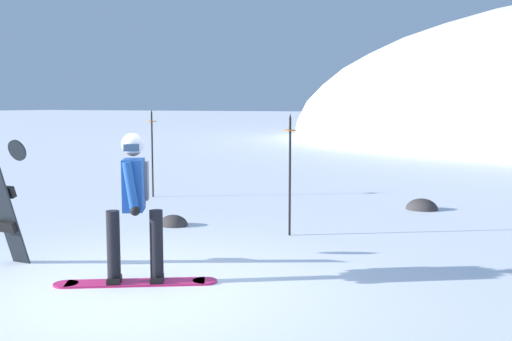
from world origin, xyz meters
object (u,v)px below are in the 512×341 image
Objects in this scene: snowboarder_main at (135,203)px; rock_mid at (422,210)px; spare_snowboard at (7,203)px; piste_marker_far at (290,166)px; rock_dark at (173,225)px; piste_marker_near at (152,147)px.

rock_mid is (2.03, 6.32, -0.92)m from snowboarder_main.
piste_marker_far is (2.49, 3.19, 0.28)m from spare_snowboard.
rock_dark is at bearing 81.84° from spare_snowboard.
snowboarder_main is 6.70m from rock_mid.
piste_marker_near reaches higher than spare_snowboard.
piste_marker_near is 4.79m from piste_marker_far.
rock_mid is (3.48, 3.38, 0.00)m from rock_dark.
piste_marker_far is at bearing 4.11° from rock_dark.
snowboarder_main reaches higher than rock_mid.
spare_snowboard is 0.83× the size of piste_marker_near.
rock_mid is at bearing 44.21° from rock_dark.
spare_snowboard is 4.05m from piste_marker_far.
spare_snowboard is 3.18m from rock_dark.
snowboarder_main is 0.91× the size of piste_marker_far.
piste_marker_near is 5.81m from rock_mid.
spare_snowboard is at bearing -176.91° from snowboarder_main.
rock_dark is 0.84× the size of rock_mid.
piste_marker_near reaches higher than rock_dark.
piste_marker_far is (0.61, 3.09, 0.16)m from snowboarder_main.
snowboarder_main is at bearing -63.80° from rock_dark.
snowboarder_main is 1.89m from spare_snowboard.
snowboarder_main is 1.08× the size of spare_snowboard.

